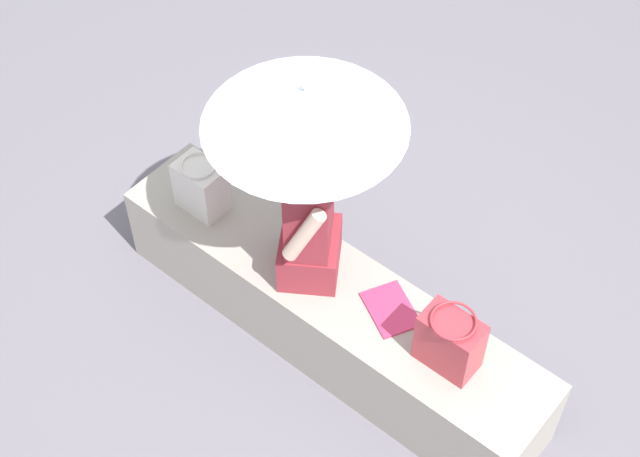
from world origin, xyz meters
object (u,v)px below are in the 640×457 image
(person_seated, at_px, (309,215))
(tote_bag_canvas, at_px, (201,186))
(magazine, at_px, (391,309))
(handbag_black, at_px, (450,341))
(parasol, at_px, (305,108))

(person_seated, relative_size, tote_bag_canvas, 2.94)
(person_seated, height_order, magazine, person_seated)
(handbag_black, bearing_deg, tote_bag_canvas, -178.64)
(person_seated, xyz_separation_m, handbag_black, (0.82, -0.01, -0.23))
(parasol, bearing_deg, tote_bag_canvas, -170.27)
(tote_bag_canvas, bearing_deg, person_seated, 3.86)
(person_seated, bearing_deg, parasol, 139.20)
(parasol, distance_m, magazine, 1.10)
(handbag_black, relative_size, magazine, 1.14)
(handbag_black, xyz_separation_m, tote_bag_canvas, (-1.49, -0.04, -0.01))
(person_seated, bearing_deg, tote_bag_canvas, -176.14)
(parasol, relative_size, handbag_black, 3.45)
(parasol, height_order, magazine, parasol)
(handbag_black, bearing_deg, magazine, 171.21)
(handbag_black, bearing_deg, person_seated, 179.29)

